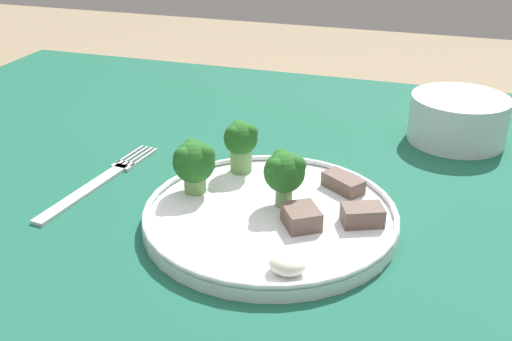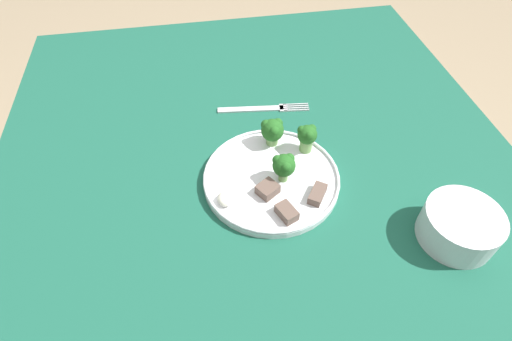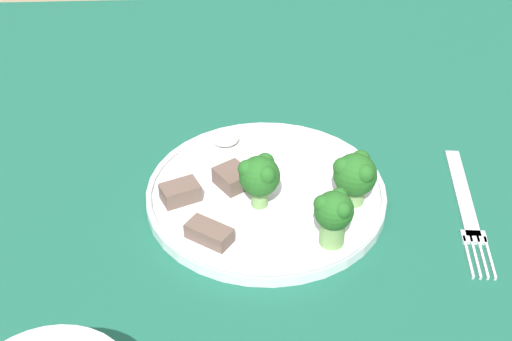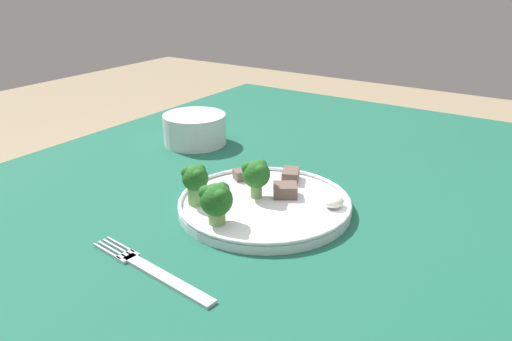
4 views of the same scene
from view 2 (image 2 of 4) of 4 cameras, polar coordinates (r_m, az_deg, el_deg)
The scene contains 12 objects.
ground_plane at distance 1.35m, azimuth 0.87°, elevation -22.50°, with size 8.00×8.00×0.00m, color #9E896B.
table at distance 0.79m, azimuth 1.39°, elevation -7.24°, with size 1.29×1.01×0.72m.
dinner_plate at distance 0.73m, azimuth 2.20°, elevation -1.10°, with size 0.25×0.25×0.02m.
fork at distance 0.88m, azimuth 0.97°, elevation 8.82°, with size 0.04×0.20×0.00m.
cream_bowl at distance 0.72m, azimuth 27.05°, elevation -7.15°, with size 0.12×0.12×0.06m.
broccoli_floret_near_rim_left at distance 0.70m, azimuth 4.02°, elevation 0.74°, with size 0.04×0.04×0.06m.
broccoli_floret_center_left at distance 0.76m, azimuth 7.31°, elevation 4.90°, with size 0.04×0.04×0.06m.
broccoli_floret_back_left at distance 0.77m, azimuth 2.36°, elevation 5.77°, with size 0.05×0.04×0.06m.
meat_slice_front_slice at distance 0.70m, azimuth 1.52°, elevation -2.73°, with size 0.04×0.05×0.02m.
meat_slice_middle_slice at distance 0.70m, azimuth 8.78°, elevation -3.34°, with size 0.05×0.04×0.02m.
meat_slice_rear_slice at distance 0.67m, azimuth 4.41°, elevation -5.98°, with size 0.04×0.04×0.02m.
sauce_dollop at distance 0.69m, azimuth -4.39°, elevation -4.05°, with size 0.03×0.03×0.02m.
Camera 2 is at (0.44, -0.10, 1.28)m, focal length 28.00 mm.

